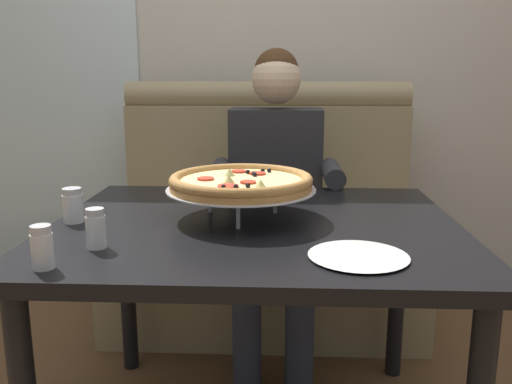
% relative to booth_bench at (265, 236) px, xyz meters
% --- Properties ---
extents(back_wall_with_window, '(6.00, 0.12, 2.80)m').
position_rel_booth_bench_xyz_m(back_wall_with_window, '(0.00, 0.57, 1.00)').
color(back_wall_with_window, beige).
rests_on(back_wall_with_window, ground_plane).
extents(window_panel, '(1.10, 0.02, 2.80)m').
position_rel_booth_bench_xyz_m(window_panel, '(-1.27, 0.50, 1.00)').
color(window_panel, white).
rests_on(window_panel, ground_plane).
extents(booth_bench, '(1.43, 0.78, 1.13)m').
position_rel_booth_bench_xyz_m(booth_bench, '(0.00, 0.00, 0.00)').
color(booth_bench, '#998966').
rests_on(booth_bench, ground_plane).
extents(dining_table, '(1.20, 1.00, 0.74)m').
position_rel_booth_bench_xyz_m(dining_table, '(0.00, -0.97, 0.26)').
color(dining_table, black).
rests_on(dining_table, ground_plane).
extents(diner_main, '(0.54, 0.64, 1.27)m').
position_rel_booth_bench_xyz_m(diner_main, '(0.05, -0.27, 0.31)').
color(diner_main, '#2D3342').
rests_on(diner_main, ground_plane).
extents(pizza, '(0.45, 0.45, 0.14)m').
position_rel_booth_bench_xyz_m(pizza, '(-0.05, -0.92, 0.45)').
color(pizza, silver).
rests_on(pizza, dining_table).
extents(shaker_pepper_flakes, '(0.05, 0.05, 0.10)m').
position_rel_booth_bench_xyz_m(shaker_pepper_flakes, '(-0.39, -1.23, 0.38)').
color(shaker_pepper_flakes, white).
rests_on(shaker_pepper_flakes, dining_table).
extents(shaker_parmesan, '(0.06, 0.06, 0.10)m').
position_rel_booth_bench_xyz_m(shaker_parmesan, '(-0.54, -1.00, 0.38)').
color(shaker_parmesan, white).
rests_on(shaker_parmesan, dining_table).
extents(shaker_oregano, '(0.05, 0.05, 0.10)m').
position_rel_booth_bench_xyz_m(shaker_oregano, '(-0.46, -1.38, 0.38)').
color(shaker_oregano, white).
rests_on(shaker_oregano, dining_table).
extents(plate_near_left, '(0.24, 0.24, 0.02)m').
position_rel_booth_bench_xyz_m(plate_near_left, '(0.26, -1.27, 0.35)').
color(plate_near_left, white).
rests_on(plate_near_left, dining_table).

